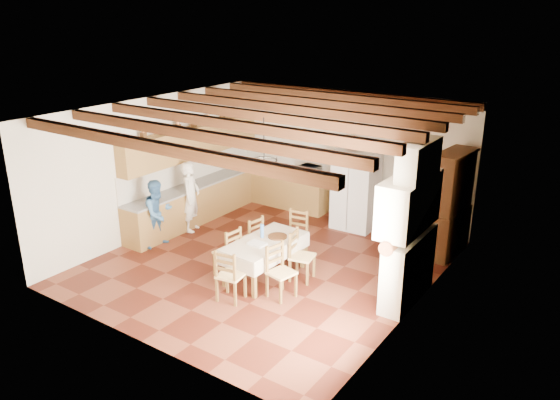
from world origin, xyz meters
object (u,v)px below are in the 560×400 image
(chair_left_far, at_px, (250,239))
(hutch, at_px, (450,204))
(person_man, at_px, (191,197))
(microwave, at_px, (310,171))
(dining_table, at_px, (265,245))
(person_woman_blue, at_px, (158,213))
(chair_right_near, at_px, (281,272))
(chair_end_far, at_px, (295,234))
(chair_right_far, at_px, (302,256))
(refrigerator, at_px, (356,189))
(chair_end_near, at_px, (231,274))
(person_woman_red, at_px, (396,237))
(chair_left_near, at_px, (227,251))

(chair_left_far, bearing_deg, hutch, 136.81)
(person_man, bearing_deg, microwave, -53.93)
(microwave, bearing_deg, dining_table, -62.24)
(person_woman_blue, bearing_deg, dining_table, -84.58)
(person_man, bearing_deg, chair_right_near, -134.52)
(chair_end_far, bearing_deg, chair_right_far, -57.83)
(person_man, distance_m, person_woman_blue, 1.01)
(refrigerator, bearing_deg, chair_end_near, -95.40)
(refrigerator, bearing_deg, chair_left_far, -109.80)
(chair_left_far, xyz_separation_m, person_woman_red, (2.56, 1.10, 0.27))
(chair_left_near, distance_m, chair_right_far, 1.40)
(refrigerator, relative_size, dining_table, 1.08)
(chair_left_far, relative_size, microwave, 2.00)
(chair_left_far, xyz_separation_m, chair_end_near, (0.65, -1.38, 0.00))
(person_man, xyz_separation_m, microwave, (1.54, 2.53, 0.24))
(dining_table, distance_m, person_woman_blue, 2.67)
(refrigerator, height_order, chair_right_near, refrigerator)
(chair_right_near, distance_m, person_woman_blue, 3.37)
(chair_right_near, height_order, person_woman_red, person_woman_red)
(person_man, distance_m, microwave, 2.98)
(refrigerator, xyz_separation_m, chair_end_near, (-0.23, -4.15, -0.43))
(chair_left_near, relative_size, person_woman_red, 0.64)
(dining_table, height_order, chair_right_near, chair_right_near)
(chair_end_near, distance_m, chair_end_far, 2.06)
(chair_end_near, height_order, chair_end_far, same)
(chair_end_near, relative_size, person_man, 0.60)
(chair_right_near, relative_size, microwave, 2.00)
(dining_table, distance_m, person_woman_red, 2.43)
(chair_left_far, distance_m, chair_end_near, 1.53)
(hutch, distance_m, person_man, 5.51)
(chair_right_far, height_order, chair_end_near, same)
(hutch, height_order, chair_end_far, hutch)
(microwave, bearing_deg, person_woman_blue, -103.95)
(chair_left_far, height_order, person_man, person_man)
(chair_left_far, bearing_deg, chair_right_near, 65.23)
(chair_right_near, bearing_deg, chair_end_far, 37.24)
(chair_right_far, bearing_deg, person_man, 68.30)
(hutch, xyz_separation_m, person_woman_blue, (-5.12, -3.01, -0.35))
(person_woman_blue, bearing_deg, hutch, -56.39)
(dining_table, bearing_deg, chair_left_near, -152.77)
(chair_left_far, height_order, microwave, microwave)
(hutch, relative_size, dining_table, 1.27)
(refrigerator, bearing_deg, person_woman_red, -46.84)
(chair_right_far, distance_m, chair_end_near, 1.45)
(refrigerator, height_order, chair_end_far, refrigerator)
(hutch, height_order, dining_table, hutch)
(person_man, relative_size, person_woman_blue, 1.10)
(chair_left_near, height_order, microwave, microwave)
(dining_table, distance_m, chair_left_far, 0.74)
(chair_right_far, relative_size, chair_end_far, 1.00)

